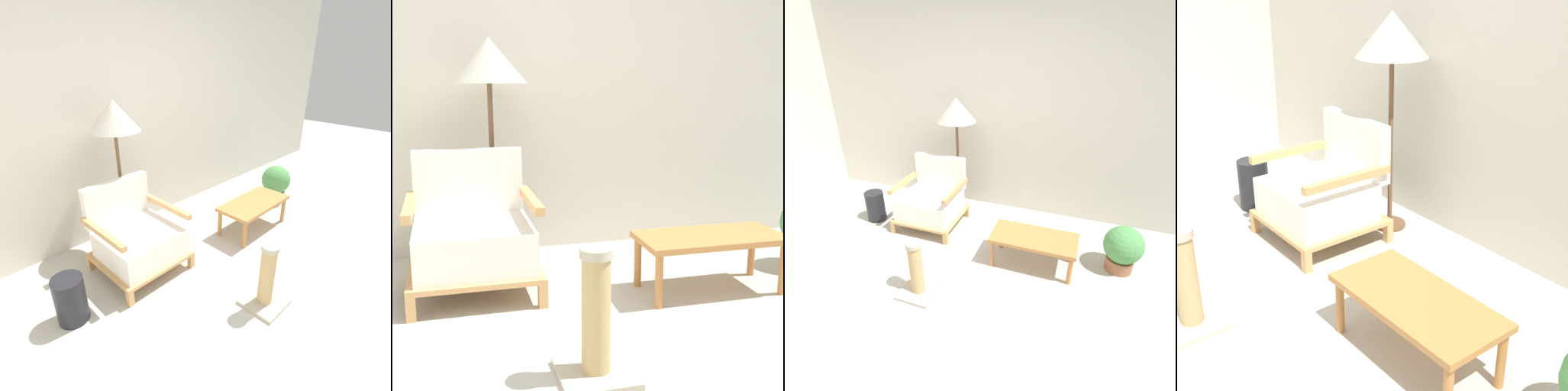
{
  "view_description": "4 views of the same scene",
  "coord_description": "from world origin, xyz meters",
  "views": [
    {
      "loc": [
        -1.86,
        -0.62,
        1.85
      ],
      "look_at": [
        0.09,
        1.3,
        0.55
      ],
      "focal_mm": 28.0,
      "sensor_mm": 36.0,
      "label": 1
    },
    {
      "loc": [
        -0.71,
        -1.69,
        1.21
      ],
      "look_at": [
        0.09,
        1.3,
        0.55
      ],
      "focal_mm": 50.0,
      "sensor_mm": 36.0,
      "label": 2
    },
    {
      "loc": [
        1.09,
        -1.47,
        2.08
      ],
      "look_at": [
        0.09,
        1.3,
        0.55
      ],
      "focal_mm": 28.0,
      "sensor_mm": 36.0,
      "label": 3
    },
    {
      "loc": [
        2.28,
        -0.41,
        1.76
      ],
      "look_at": [
        0.09,
        1.3,
        0.55
      ],
      "focal_mm": 50.0,
      "sensor_mm": 36.0,
      "label": 4
    }
  ],
  "objects": [
    {
      "name": "ground_plane",
      "position": [
        0.0,
        0.0,
        0.0
      ],
      "size": [
        14.0,
        14.0,
        0.0
      ],
      "primitive_type": "plane",
      "color": "#B7B2A8"
    },
    {
      "name": "wall_back",
      "position": [
        0.0,
        2.16,
        1.35
      ],
      "size": [
        8.0,
        0.06,
        2.7
      ],
      "color": "beige",
      "rests_on": "ground_plane"
    },
    {
      "name": "armchair",
      "position": [
        -0.57,
        1.39,
        0.32
      ],
      "size": [
        0.73,
        0.69,
        0.8
      ],
      "color": "tan",
      "rests_on": "ground_plane"
    },
    {
      "name": "floor_lamp",
      "position": [
        -0.41,
        1.84,
        1.29
      ],
      "size": [
        0.47,
        0.47,
        1.47
      ],
      "color": "brown",
      "rests_on": "ground_plane"
    },
    {
      "name": "coffee_table",
      "position": [
        0.75,
        1.04,
        0.29
      ],
      "size": [
        0.84,
        0.41,
        0.34
      ],
      "color": "#B2753D",
      "rests_on": "ground_plane"
    },
    {
      "name": "vase",
      "position": [
        -1.3,
        1.23,
        0.19
      ],
      "size": [
        0.23,
        0.23,
        0.38
      ],
      "primitive_type": "cylinder",
      "color": "black",
      "rests_on": "ground_plane"
    },
    {
      "name": "potted_plant",
      "position": [
        1.58,
        1.26,
        0.26
      ],
      "size": [
        0.38,
        0.38,
        0.48
      ],
      "color": "#935B3D",
      "rests_on": "ground_plane"
    },
    {
      "name": "scratching_post",
      "position": [
        -0.15,
        0.29,
        0.22
      ],
      "size": [
        0.32,
        0.32,
        0.56
      ],
      "color": "#B2A893",
      "rests_on": "ground_plane"
    }
  ]
}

